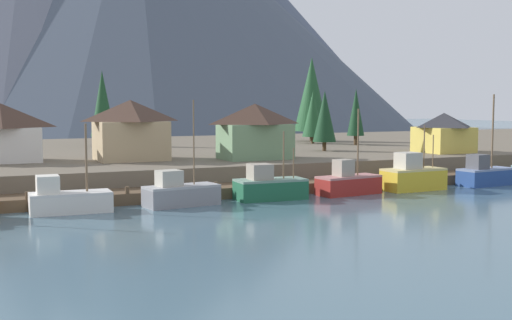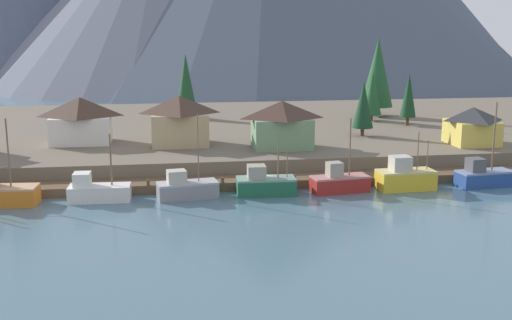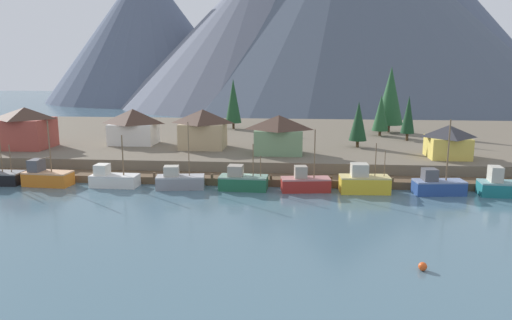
{
  "view_description": "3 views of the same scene",
  "coord_description": "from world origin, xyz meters",
  "px_view_note": "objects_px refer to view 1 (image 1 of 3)",
  "views": [
    {
      "loc": [
        -24.54,
        -54.72,
        8.75
      ],
      "look_at": [
        0.9,
        2.42,
        3.21
      ],
      "focal_mm": 46.37,
      "sensor_mm": 36.0,
      "label": 1
    },
    {
      "loc": [
        -10.08,
        -66.49,
        17.93
      ],
      "look_at": [
        0.0,
        2.32,
        2.96
      ],
      "focal_mm": 44.43,
      "sensor_mm": 36.0,
      "label": 2
    },
    {
      "loc": [
        7.59,
        -63.13,
        16.28
      ],
      "look_at": [
        1.8,
        2.46,
        3.17
      ],
      "focal_mm": 34.09,
      "sensor_mm": 36.0,
      "label": 3
    }
  ],
  "objects_px": {
    "conifer_near_left": "(312,94)",
    "conifer_mid_left": "(356,112)",
    "fishing_boat_grey": "(180,193)",
    "house_white": "(1,132)",
    "fishing_boat_yellow": "(413,177)",
    "fishing_boat_green": "(269,187)",
    "fishing_boat_blue": "(485,174)",
    "house_yellow": "(444,132)",
    "conifer_mid_right": "(313,114)",
    "fishing_boat_white": "(68,200)",
    "house_tan": "(131,129)",
    "house_green": "(255,131)",
    "conifer_near_right": "(102,103)",
    "fishing_boat_red": "(348,183)",
    "conifer_back_left": "(325,116)"
  },
  "relations": [
    {
      "from": "house_white",
      "to": "conifer_near_left",
      "type": "relative_size",
      "value": 0.61
    },
    {
      "from": "fishing_boat_white",
      "to": "conifer_near_left",
      "type": "xyz_separation_m",
      "value": [
        43.03,
        38.59,
        8.88
      ]
    },
    {
      "from": "conifer_mid_left",
      "to": "fishing_boat_red",
      "type": "bearing_deg",
      "value": -123.68
    },
    {
      "from": "house_white",
      "to": "conifer_mid_right",
      "type": "xyz_separation_m",
      "value": [
        44.25,
        13.65,
        1.33
      ]
    },
    {
      "from": "conifer_mid_left",
      "to": "fishing_boat_yellow",
      "type": "bearing_deg",
      "value": -111.83
    },
    {
      "from": "fishing_boat_green",
      "to": "house_tan",
      "type": "bearing_deg",
      "value": 118.87
    },
    {
      "from": "fishing_boat_white",
      "to": "conifer_mid_right",
      "type": "bearing_deg",
      "value": 41.3
    },
    {
      "from": "house_yellow",
      "to": "conifer_back_left",
      "type": "bearing_deg",
      "value": 146.67
    },
    {
      "from": "house_green",
      "to": "conifer_mid_right",
      "type": "height_order",
      "value": "conifer_mid_right"
    },
    {
      "from": "fishing_boat_yellow",
      "to": "conifer_near_right",
      "type": "distance_m",
      "value": 47.46
    },
    {
      "from": "conifer_near_left",
      "to": "conifer_mid_right",
      "type": "height_order",
      "value": "conifer_near_left"
    },
    {
      "from": "conifer_near_right",
      "to": "conifer_back_left",
      "type": "xyz_separation_m",
      "value": [
        23.78,
        -21.28,
        -1.59
      ]
    },
    {
      "from": "house_yellow",
      "to": "conifer_mid_right",
      "type": "bearing_deg",
      "value": 106.45
    },
    {
      "from": "conifer_near_right",
      "to": "house_tan",
      "type": "bearing_deg",
      "value": -94.17
    },
    {
      "from": "fishing_boat_red",
      "to": "fishing_boat_white",
      "type": "bearing_deg",
      "value": 171.7
    },
    {
      "from": "house_tan",
      "to": "conifer_near_right",
      "type": "distance_m",
      "value": 24.61
    },
    {
      "from": "house_tan",
      "to": "conifer_mid_left",
      "type": "distance_m",
      "value": 37.15
    },
    {
      "from": "conifer_near_left",
      "to": "conifer_mid_left",
      "type": "xyz_separation_m",
      "value": [
        1.4,
        -10.68,
        -2.71
      ]
    },
    {
      "from": "fishing_boat_grey",
      "to": "fishing_boat_red",
      "type": "bearing_deg",
      "value": -8.37
    },
    {
      "from": "fishing_boat_grey",
      "to": "fishing_boat_red",
      "type": "relative_size",
      "value": 1.1
    },
    {
      "from": "fishing_boat_white",
      "to": "house_green",
      "type": "xyz_separation_m",
      "value": [
        21.72,
        12.5,
        4.54
      ]
    },
    {
      "from": "fishing_boat_red",
      "to": "conifer_back_left",
      "type": "xyz_separation_m",
      "value": [
        8.91,
        20.01,
        5.78
      ]
    },
    {
      "from": "fishing_boat_grey",
      "to": "house_green",
      "type": "relative_size",
      "value": 1.16
    },
    {
      "from": "house_white",
      "to": "conifer_back_left",
      "type": "distance_m",
      "value": 38.43
    },
    {
      "from": "fishing_boat_yellow",
      "to": "house_yellow",
      "type": "xyz_separation_m",
      "value": [
        13.68,
        11.91,
        3.63
      ]
    },
    {
      "from": "fishing_boat_white",
      "to": "fishing_boat_blue",
      "type": "distance_m",
      "value": 42.42
    },
    {
      "from": "fishing_boat_red",
      "to": "conifer_back_left",
      "type": "bearing_deg",
      "value": 58.14
    },
    {
      "from": "conifer_mid_left",
      "to": "conifer_mid_right",
      "type": "relative_size",
      "value": 1.03
    },
    {
      "from": "fishing_boat_grey",
      "to": "fishing_boat_yellow",
      "type": "height_order",
      "value": "fishing_boat_grey"
    },
    {
      "from": "fishing_boat_white",
      "to": "fishing_boat_green",
      "type": "relative_size",
      "value": 1.11
    },
    {
      "from": "fishing_boat_grey",
      "to": "house_white",
      "type": "relative_size",
      "value": 1.11
    },
    {
      "from": "fishing_boat_grey",
      "to": "fishing_boat_green",
      "type": "xyz_separation_m",
      "value": [
        8.39,
        0.22,
        0.06
      ]
    },
    {
      "from": "fishing_boat_red",
      "to": "conifer_near_left",
      "type": "height_order",
      "value": "conifer_near_left"
    },
    {
      "from": "fishing_boat_green",
      "to": "fishing_boat_red",
      "type": "bearing_deg",
      "value": 1.3
    },
    {
      "from": "fishing_boat_yellow",
      "to": "fishing_boat_white",
      "type": "bearing_deg",
      "value": 176.73
    },
    {
      "from": "fishing_boat_red",
      "to": "fishing_boat_grey",
      "type": "bearing_deg",
      "value": 172.53
    },
    {
      "from": "fishing_boat_yellow",
      "to": "conifer_mid_left",
      "type": "bearing_deg",
      "value": 65.18
    },
    {
      "from": "fishing_boat_yellow",
      "to": "conifer_mid_right",
      "type": "xyz_separation_m",
      "value": [
        7.27,
        33.6,
        5.6
      ]
    },
    {
      "from": "fishing_boat_blue",
      "to": "house_yellow",
      "type": "relative_size",
      "value": 1.57
    },
    {
      "from": "house_green",
      "to": "conifer_mid_left",
      "type": "relative_size",
      "value": 0.95
    },
    {
      "from": "house_yellow",
      "to": "house_white",
      "type": "bearing_deg",
      "value": 170.99
    },
    {
      "from": "house_yellow",
      "to": "conifer_back_left",
      "type": "height_order",
      "value": "conifer_back_left"
    },
    {
      "from": "conifer_mid_left",
      "to": "conifer_near_right",
      "type": "bearing_deg",
      "value": 158.59
    },
    {
      "from": "conifer_near_right",
      "to": "fishing_boat_grey",
      "type": "bearing_deg",
      "value": -92.34
    },
    {
      "from": "house_yellow",
      "to": "conifer_near_left",
      "type": "bearing_deg",
      "value": 98.12
    },
    {
      "from": "fishing_boat_green",
      "to": "fishing_boat_blue",
      "type": "bearing_deg",
      "value": 1.83
    },
    {
      "from": "fishing_boat_white",
      "to": "conifer_back_left",
      "type": "relative_size",
      "value": 0.92
    },
    {
      "from": "fishing_boat_red",
      "to": "fishing_boat_blue",
      "type": "xyz_separation_m",
      "value": [
        16.72,
        0.01,
        0.04
      ]
    },
    {
      "from": "fishing_boat_yellow",
      "to": "conifer_mid_left",
      "type": "height_order",
      "value": "conifer_mid_left"
    },
    {
      "from": "fishing_boat_green",
      "to": "house_white",
      "type": "relative_size",
      "value": 0.79
    }
  ]
}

